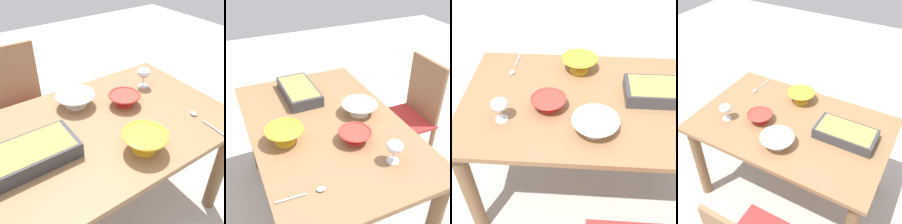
# 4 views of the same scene
# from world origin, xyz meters

# --- Properties ---
(ground_plane) EXTENTS (8.00, 8.00, 0.00)m
(ground_plane) POSITION_xyz_m (0.00, 0.00, 0.00)
(ground_plane) COLOR #B2ADA3
(dining_table) EXTENTS (1.37, 0.87, 0.73)m
(dining_table) POSITION_xyz_m (0.00, 0.00, 0.59)
(dining_table) COLOR olive
(dining_table) RESTS_ON ground_plane
(wine_glass) EXTENTS (0.08, 0.08, 0.13)m
(wine_glass) POSITION_xyz_m (0.43, 0.18, 0.82)
(wine_glass) COLOR white
(wine_glass) RESTS_ON dining_table
(casserole_dish) EXTENTS (0.40, 0.21, 0.08)m
(casserole_dish) POSITION_xyz_m (-0.38, -0.04, 0.77)
(casserole_dish) COLOR #38383D
(casserole_dish) RESTS_ON dining_table
(mixing_bowl) EXTENTS (0.18, 0.18, 0.07)m
(mixing_bowl) POSITION_xyz_m (0.21, 0.08, 0.77)
(mixing_bowl) COLOR red
(mixing_bowl) RESTS_ON dining_table
(small_bowl) EXTENTS (0.21, 0.21, 0.09)m
(small_bowl) POSITION_xyz_m (0.06, -0.26, 0.78)
(small_bowl) COLOR yellow
(small_bowl) RESTS_ON dining_table
(serving_bowl) EXTENTS (0.22, 0.22, 0.08)m
(serving_bowl) POSITION_xyz_m (-0.02, 0.23, 0.77)
(serving_bowl) COLOR white
(serving_bowl) RESTS_ON dining_table
(serving_spoon) EXTENTS (0.03, 0.23, 0.01)m
(serving_spoon) POSITION_xyz_m (0.46, -0.25, 0.73)
(serving_spoon) COLOR silver
(serving_spoon) RESTS_ON dining_table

